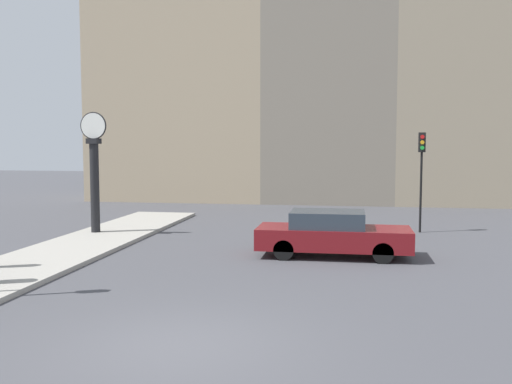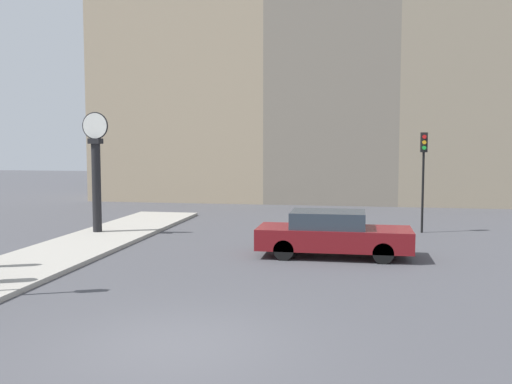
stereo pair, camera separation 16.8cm
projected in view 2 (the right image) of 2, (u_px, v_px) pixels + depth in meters
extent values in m
plane|color=#47474C|center=(175.00, 345.00, 9.75)|extent=(120.00, 120.00, 0.00)
cube|color=#A39E93|center=(72.00, 249.00, 18.33)|extent=(2.88, 19.38, 0.13)
cube|color=tan|center=(184.00, 47.00, 35.18)|extent=(10.75, 5.00, 18.93)
cube|color=gray|center=(332.00, 90.00, 33.83)|extent=(7.51, 5.00, 13.31)
cube|color=gray|center=(467.00, 76.00, 32.46)|extent=(7.68, 5.00, 14.62)
cube|color=maroon|center=(334.00, 238.00, 17.40)|extent=(4.65, 1.80, 0.64)
cube|color=#2D3842|center=(328.00, 219.00, 17.38)|extent=(2.23, 1.62, 0.50)
cylinder|color=black|center=(381.00, 244.00, 17.95)|extent=(0.61, 0.22, 0.61)
cylinder|color=black|center=(383.00, 253.00, 16.40)|extent=(0.61, 0.22, 0.61)
cylinder|color=black|center=(290.00, 241.00, 18.45)|extent=(0.61, 0.22, 0.61)
cylinder|color=black|center=(284.00, 250.00, 16.90)|extent=(0.61, 0.22, 0.61)
cylinder|color=black|center=(423.00, 193.00, 22.09)|extent=(0.09, 0.09, 3.13)
cube|color=black|center=(424.00, 142.00, 21.93)|extent=(0.26, 0.20, 0.76)
cylinder|color=red|center=(424.00, 137.00, 21.80)|extent=(0.15, 0.04, 0.15)
cylinder|color=orange|center=(424.00, 142.00, 21.81)|extent=(0.15, 0.04, 0.15)
cylinder|color=green|center=(424.00, 148.00, 21.83)|extent=(0.15, 0.04, 0.15)
cylinder|color=black|center=(97.00, 188.00, 21.46)|extent=(0.33, 0.33, 3.32)
cube|color=black|center=(95.00, 141.00, 21.31)|extent=(0.43, 0.43, 0.20)
cylinder|color=black|center=(95.00, 126.00, 21.26)|extent=(1.02, 0.04, 1.02)
cylinder|color=white|center=(95.00, 126.00, 21.26)|extent=(0.94, 0.06, 0.94)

